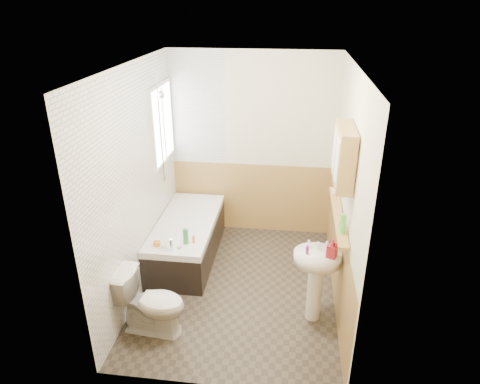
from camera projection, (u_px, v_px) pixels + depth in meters
name	position (u px, v px, depth m)	size (l,w,h in m)	color
floor	(238.00, 287.00, 4.98)	(2.80, 2.80, 0.00)	#302A22
ceiling	(238.00, 66.00, 3.94)	(2.80, 2.80, 0.00)	white
wall_back	(252.00, 146.00, 5.73)	(2.20, 0.02, 2.50)	beige
wall_front	(214.00, 266.00, 3.19)	(2.20, 0.02, 2.50)	beige
wall_left	(136.00, 184.00, 4.59)	(0.02, 2.80, 2.50)	beige
wall_right	(347.00, 195.00, 4.33)	(0.02, 2.80, 2.50)	beige
wainscot_right	(337.00, 257.00, 4.65)	(0.01, 2.80, 1.00)	#B08948
wainscot_front	(216.00, 341.00, 3.52)	(2.20, 0.01, 1.00)	#B08948
wainscot_back	(251.00, 197.00, 6.02)	(2.20, 0.01, 1.00)	#B08948
tile_cladding_left	(138.00, 184.00, 4.58)	(0.01, 2.80, 2.50)	white
tile_return_back	(197.00, 108.00, 5.58)	(0.75, 0.01, 1.50)	white
window	(163.00, 124.00, 5.27)	(0.03, 0.79, 0.99)	white
bathtub	(187.00, 238.00, 5.46)	(0.70, 1.58, 0.67)	black
shower_riser	(160.00, 123.00, 5.09)	(0.11, 0.09, 1.31)	silver
toilet	(151.00, 303.00, 4.21)	(0.38, 0.68, 0.67)	white
sink	(316.00, 272.00, 4.28)	(0.47, 0.38, 0.91)	white
pine_shelf	(338.00, 215.00, 4.37)	(0.10, 1.33, 0.03)	#B08948
medicine_cabinet	(344.00, 156.00, 3.93)	(0.16, 0.61, 0.55)	#B08948
foam_can	(343.00, 224.00, 3.97)	(0.06, 0.06, 0.19)	#59C647
green_bottle	(342.00, 217.00, 4.07)	(0.04, 0.04, 0.20)	purple
black_jar	(335.00, 191.00, 4.81)	(0.07, 0.07, 0.04)	silver
soap_bottle	(332.00, 253.00, 4.09)	(0.09, 0.20, 0.09)	maroon
clear_bottle	(307.00, 250.00, 4.14)	(0.03, 0.03, 0.09)	purple
blue_gel	(186.00, 236.00, 4.81)	(0.05, 0.03, 0.19)	#388447
cream_jar	(157.00, 244.00, 4.81)	(0.08, 0.08, 0.05)	orange
orange_bottle	(194.00, 239.00, 4.86)	(0.03, 0.03, 0.09)	orange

